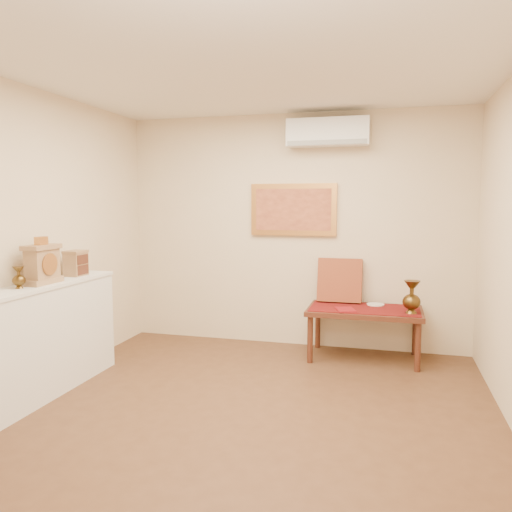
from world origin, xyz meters
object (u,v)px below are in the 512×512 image
(mantel_clock, at_px, (42,264))
(low_table, at_px, (364,315))
(wooden_chest, at_px, (76,263))
(display_ledge, at_px, (32,343))
(brass_urn_tall, at_px, (412,293))

(mantel_clock, distance_m, low_table, 3.24)
(wooden_chest, bearing_deg, mantel_clock, -87.93)
(display_ledge, bearing_deg, wooden_chest, 89.46)
(brass_urn_tall, bearing_deg, low_table, 163.71)
(brass_urn_tall, distance_m, mantel_clock, 3.53)
(mantel_clock, xyz_separation_m, wooden_chest, (-0.02, 0.50, -0.05))
(mantel_clock, relative_size, low_table, 0.34)
(wooden_chest, bearing_deg, display_ledge, -90.54)
(brass_urn_tall, xyz_separation_m, mantel_clock, (-3.12, -1.59, 0.39))
(wooden_chest, distance_m, low_table, 3.00)
(display_ledge, bearing_deg, brass_urn_tall, 28.97)
(low_table, bearing_deg, display_ledge, -144.90)
(display_ledge, xyz_separation_m, low_table, (2.67, 1.88, -0.01))
(wooden_chest, bearing_deg, low_table, 24.75)
(brass_urn_tall, xyz_separation_m, low_table, (-0.47, 0.14, -0.28))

